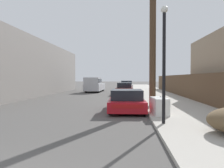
% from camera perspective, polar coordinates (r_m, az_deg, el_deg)
% --- Properties ---
extents(sidewalk_curb, '(4.20, 63.00, 0.12)m').
position_cam_1_polar(sidewalk_curb, '(26.00, 10.81, -2.29)').
color(sidewalk_curb, '#ADA89E').
rests_on(sidewalk_curb, ground).
extents(discarded_fridge, '(0.74, 1.60, 0.78)m').
position_cam_1_polar(discarded_fridge, '(10.49, 12.23, -5.59)').
color(discarded_fridge, white).
rests_on(discarded_fridge, sidewalk_curb).
extents(parked_sports_car_red, '(1.95, 4.10, 1.18)m').
position_cam_1_polar(parked_sports_car_red, '(11.90, 3.83, -4.48)').
color(parked_sports_car_red, red).
rests_on(parked_sports_car_red, ground).
extents(car_parked_mid, '(1.81, 4.36, 1.30)m').
position_cam_1_polar(car_parked_mid, '(23.72, 3.32, -1.31)').
color(car_parked_mid, '#5B1E19').
rests_on(car_parked_mid, ground).
extents(car_parked_far, '(1.95, 4.77, 1.39)m').
position_cam_1_polar(car_parked_far, '(33.31, 3.74, -0.41)').
color(car_parked_far, silver).
rests_on(car_parked_far, ground).
extents(pickup_truck, '(2.10, 5.58, 1.87)m').
position_cam_1_polar(pickup_truck, '(28.08, -4.66, -0.20)').
color(pickup_truck, silver).
rests_on(pickup_truck, ground).
extents(utility_pole, '(1.80, 0.38, 8.20)m').
position_cam_1_polar(utility_pole, '(13.45, 10.59, 12.21)').
color(utility_pole, '#4C3826').
rests_on(utility_pole, sidewalk_curb).
extents(street_lamp, '(0.26, 0.26, 4.32)m').
position_cam_1_polar(street_lamp, '(8.29, 13.43, 7.39)').
color(street_lamp, black).
rests_on(street_lamp, sidewalk_curb).
extents(wooden_fence, '(0.08, 32.33, 1.99)m').
position_cam_1_polar(wooden_fence, '(19.61, 18.88, -0.52)').
color(wooden_fence, brown).
rests_on(wooden_fence, sidewalk_curb).
extents(building_left_block, '(7.00, 24.67, 5.59)m').
position_cam_1_polar(building_left_block, '(25.24, -24.03, 3.70)').
color(building_left_block, gray).
rests_on(building_left_block, ground).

